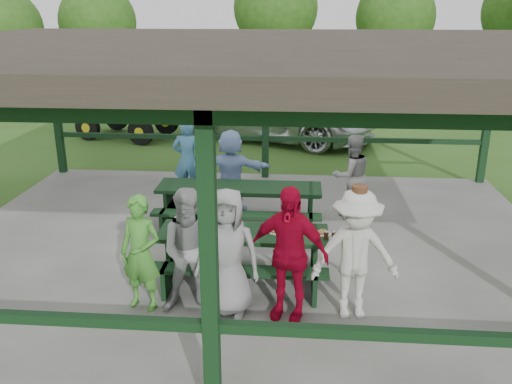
# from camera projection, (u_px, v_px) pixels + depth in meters

# --- Properties ---
(ground) EXTENTS (90.00, 90.00, 0.00)m
(ground) POSITION_uv_depth(u_px,v_px,m) (250.00, 250.00, 8.91)
(ground) COLOR #2D541A
(ground) RESTS_ON ground
(concrete_slab) EXTENTS (10.00, 8.00, 0.10)m
(concrete_slab) POSITION_uv_depth(u_px,v_px,m) (250.00, 248.00, 8.90)
(concrete_slab) COLOR #62625D
(concrete_slab) RESTS_ON ground
(pavilion_structure) EXTENTS (10.60, 8.60, 3.24)m
(pavilion_structure) POSITION_uv_depth(u_px,v_px,m) (249.00, 53.00, 7.89)
(pavilion_structure) COLOR black
(pavilion_structure) RESTS_ON concrete_slab
(picnic_table_near) EXTENTS (2.35, 1.39, 0.75)m
(picnic_table_near) POSITION_uv_depth(u_px,v_px,m) (243.00, 250.00, 7.60)
(picnic_table_near) COLOR black
(picnic_table_near) RESTS_ON concrete_slab
(picnic_table_far) EXTENTS (2.85, 1.39, 0.75)m
(picnic_table_far) POSITION_uv_depth(u_px,v_px,m) (239.00, 200.00, 9.50)
(picnic_table_far) COLOR black
(picnic_table_far) RESTS_ON concrete_slab
(table_setting) EXTENTS (2.28, 0.45, 0.10)m
(table_setting) POSITION_uv_depth(u_px,v_px,m) (245.00, 228.00, 7.53)
(table_setting) COLOR white
(table_setting) RESTS_ON picnic_table_near
(contestant_green) EXTENTS (0.63, 0.50, 1.52)m
(contestant_green) POSITION_uv_depth(u_px,v_px,m) (141.00, 253.00, 6.81)
(contestant_green) COLOR #418C2D
(contestant_green) RESTS_ON concrete_slab
(contestant_grey_left) EXTENTS (0.88, 0.73, 1.64)m
(contestant_grey_left) POSITION_uv_depth(u_px,v_px,m) (192.00, 252.00, 6.72)
(contestant_grey_left) COLOR gray
(contestant_grey_left) RESTS_ON concrete_slab
(contestant_grey_mid) EXTENTS (0.85, 0.59, 1.65)m
(contestant_grey_mid) POSITION_uv_depth(u_px,v_px,m) (227.00, 253.00, 6.67)
(contestant_grey_mid) COLOR gray
(contestant_grey_mid) RESTS_ON concrete_slab
(contestant_red) EXTENTS (1.09, 0.70, 1.73)m
(contestant_red) POSITION_uv_depth(u_px,v_px,m) (288.00, 253.00, 6.57)
(contestant_red) COLOR #9F041F
(contestant_red) RESTS_ON concrete_slab
(contestant_white_fedora) EXTENTS (1.14, 0.73, 1.72)m
(contestant_white_fedora) POSITION_uv_depth(u_px,v_px,m) (355.00, 255.00, 6.59)
(contestant_white_fedora) COLOR beige
(contestant_white_fedora) RESTS_ON concrete_slab
(spectator_lblue) EXTENTS (1.48, 0.52, 1.58)m
(spectator_lblue) POSITION_uv_depth(u_px,v_px,m) (231.00, 171.00, 10.13)
(spectator_lblue) COLOR #96B2E8
(spectator_lblue) RESTS_ON concrete_slab
(spectator_blue) EXTENTS (0.61, 0.42, 1.65)m
(spectator_blue) POSITION_uv_depth(u_px,v_px,m) (188.00, 160.00, 10.75)
(spectator_blue) COLOR teal
(spectator_blue) RESTS_ON concrete_slab
(spectator_grey) EXTENTS (0.91, 0.81, 1.53)m
(spectator_grey) POSITION_uv_depth(u_px,v_px,m) (351.00, 176.00, 9.94)
(spectator_grey) COLOR gray
(spectator_grey) RESTS_ON concrete_slab
(pickup_truck) EXTENTS (6.61, 4.87, 1.67)m
(pickup_truck) POSITION_uv_depth(u_px,v_px,m) (279.00, 111.00, 16.32)
(pickup_truck) COLOR silver
(pickup_truck) RESTS_ON ground
(farm_trailer) EXTENTS (3.95, 2.32, 1.37)m
(farm_trailer) POSITION_uv_depth(u_px,v_px,m) (127.00, 115.00, 16.50)
(farm_trailer) COLOR navy
(farm_trailer) RESTS_ON ground
(tree_far_left) EXTENTS (3.05, 3.05, 4.76)m
(tree_far_left) POSITION_uv_depth(u_px,v_px,m) (98.00, 22.00, 21.65)
(tree_far_left) COLOR #312213
(tree_far_left) RESTS_ON ground
(tree_left) EXTENTS (3.54, 3.54, 5.53)m
(tree_left) POSITION_uv_depth(u_px,v_px,m) (275.00, 9.00, 22.71)
(tree_left) COLOR #312213
(tree_left) RESTS_ON ground
(tree_mid) EXTENTS (3.21, 3.21, 5.02)m
(tree_mid) POSITION_uv_depth(u_px,v_px,m) (395.00, 18.00, 22.13)
(tree_mid) COLOR #312213
(tree_mid) RESTS_ON ground
(tree_edge_left) EXTENTS (2.89, 2.89, 4.51)m
(tree_edge_left) POSITION_uv_depth(u_px,v_px,m) (2.00, 29.00, 19.42)
(tree_edge_left) COLOR #312213
(tree_edge_left) RESTS_ON ground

